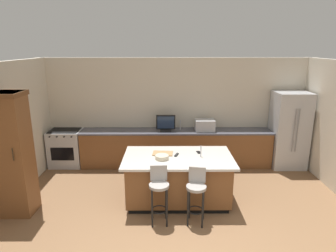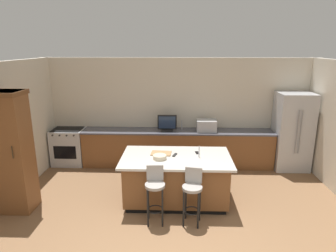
% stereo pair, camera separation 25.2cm
% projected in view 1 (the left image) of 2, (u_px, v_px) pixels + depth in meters
% --- Properties ---
extents(wall_back, '(7.02, 0.12, 2.69)m').
position_uv_depth(wall_back, '(176.00, 111.00, 7.60)').
color(wall_back, beige).
rests_on(wall_back, ground_plane).
extents(wall_left, '(0.12, 4.53, 2.69)m').
position_uv_depth(wall_left, '(6.00, 134.00, 5.59)').
color(wall_left, beige).
rests_on(wall_left, ground_plane).
extents(counter_back, '(4.76, 0.62, 0.92)m').
position_uv_depth(counter_back, '(176.00, 148.00, 7.47)').
color(counter_back, brown).
rests_on(counter_back, ground_plane).
extents(kitchen_island, '(2.08, 1.22, 0.92)m').
position_uv_depth(kitchen_island, '(178.00, 178.00, 5.72)').
color(kitchen_island, black).
rests_on(kitchen_island, ground_plane).
extents(refrigerator, '(0.82, 0.77, 1.89)m').
position_uv_depth(refrigerator, '(289.00, 130.00, 7.30)').
color(refrigerator, '#B7BABF').
rests_on(refrigerator, ground_plane).
extents(range_oven, '(0.79, 0.63, 0.94)m').
position_uv_depth(range_oven, '(66.00, 148.00, 7.45)').
color(range_oven, '#B7BABF').
rests_on(range_oven, ground_plane).
extents(cabinet_tower, '(0.67, 0.55, 2.23)m').
position_uv_depth(cabinet_tower, '(10.00, 153.00, 5.14)').
color(cabinet_tower, brown).
rests_on(cabinet_tower, ground_plane).
extents(microwave, '(0.48, 0.36, 0.28)m').
position_uv_depth(microwave, '(205.00, 125.00, 7.32)').
color(microwave, '#B7BABF').
rests_on(microwave, counter_back).
extents(tv_monitor, '(0.47, 0.16, 0.41)m').
position_uv_depth(tv_monitor, '(166.00, 124.00, 7.25)').
color(tv_monitor, black).
rests_on(tv_monitor, counter_back).
extents(sink_faucet_back, '(0.02, 0.02, 0.24)m').
position_uv_depth(sink_faucet_back, '(180.00, 125.00, 7.41)').
color(sink_faucet_back, '#B2B2B7').
rests_on(sink_faucet_back, counter_back).
extents(sink_faucet_island, '(0.02, 0.02, 0.22)m').
position_uv_depth(sink_faucet_island, '(201.00, 151.00, 5.58)').
color(sink_faucet_island, '#B2B2B7').
rests_on(sink_faucet_island, kitchen_island).
extents(bar_stool_left, '(0.34, 0.35, 1.01)m').
position_uv_depth(bar_stool_left, '(159.00, 190.00, 4.97)').
color(bar_stool_left, gray).
rests_on(bar_stool_left, ground_plane).
extents(bar_stool_right, '(0.34, 0.36, 0.98)m').
position_uv_depth(bar_stool_right, '(196.00, 191.00, 4.98)').
color(bar_stool_right, gray).
rests_on(bar_stool_right, ground_plane).
extents(fruit_bowl, '(0.25, 0.25, 0.08)m').
position_uv_depth(fruit_bowl, '(162.00, 157.00, 5.47)').
color(fruit_bowl, beige).
rests_on(fruit_bowl, kitchen_island).
extents(cell_phone, '(0.09, 0.16, 0.01)m').
position_uv_depth(cell_phone, '(199.00, 152.00, 5.82)').
color(cell_phone, black).
rests_on(cell_phone, kitchen_island).
extents(tv_remote, '(0.10, 0.18, 0.02)m').
position_uv_depth(tv_remote, '(177.00, 155.00, 5.67)').
color(tv_remote, black).
rests_on(tv_remote, kitchen_island).
extents(cutting_board, '(0.41, 0.29, 0.02)m').
position_uv_depth(cutting_board, '(163.00, 153.00, 5.75)').
color(cutting_board, '#A87F51').
rests_on(cutting_board, kitchen_island).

